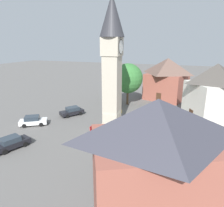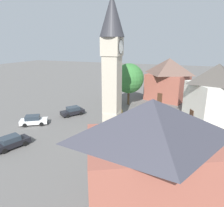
{
  "view_description": "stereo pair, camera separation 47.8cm",
  "coord_description": "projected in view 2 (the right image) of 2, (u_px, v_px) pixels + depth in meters",
  "views": [
    {
      "loc": [
        -27.43,
        -10.17,
        12.37
      ],
      "look_at": [
        0.0,
        0.0,
        3.71
      ],
      "focal_mm": 32.68,
      "sensor_mm": 36.0,
      "label": 1
    },
    {
      "loc": [
        -27.26,
        -10.62,
        12.37
      ],
      "look_at": [
        0.0,
        0.0,
        3.71
      ],
      "focal_mm": 32.68,
      "sensor_mm": 36.0,
      "label": 2
    }
  ],
  "objects": [
    {
      "name": "building_corner_back",
      "position": [
        168.0,
        79.0,
        45.81
      ],
      "size": [
        10.09,
        10.39,
        9.26
      ],
      "color": "#995142",
      "rests_on": "ground"
    },
    {
      "name": "car_silver_kerb",
      "position": [
        34.0,
        120.0,
        32.02
      ],
      "size": [
        3.63,
        4.39,
        1.53
      ],
      "color": "white",
      "rests_on": "ground"
    },
    {
      "name": "car_blue_kerb",
      "position": [
        169.0,
        135.0,
        26.92
      ],
      "size": [
        2.5,
        4.39,
        1.53
      ],
      "color": "red",
      "rests_on": "ground"
    },
    {
      "name": "car_red_corner",
      "position": [
        109.0,
        149.0,
        23.2
      ],
      "size": [
        4.45,
        3.35,
        1.53
      ],
      "color": "silver",
      "rests_on": "ground"
    },
    {
      "name": "building_terrace_right",
      "position": [
        148.0,
        175.0,
        12.1
      ],
      "size": [
        8.27,
        9.09,
        9.55
      ],
      "color": "#995142",
      "rests_on": "ground"
    },
    {
      "name": "road_sign",
      "position": [
        90.0,
        133.0,
        24.8
      ],
      "size": [
        0.6,
        0.07,
        2.8
      ],
      "color": "gray",
      "rests_on": "ground"
    },
    {
      "name": "clock_tower",
      "position": [
        112.0,
        53.0,
        28.42
      ],
      "size": [
        3.44,
        3.44,
        18.97
      ],
      "color": "#A59C89",
      "rests_on": "ground"
    },
    {
      "name": "ground_plane",
      "position": [
        112.0,
        126.0,
        31.56
      ],
      "size": [
        200.0,
        200.0,
        0.0
      ],
      "primitive_type": "plane",
      "color": "#605E5B"
    },
    {
      "name": "car_black_far",
      "position": [
        73.0,
        111.0,
        36.35
      ],
      "size": [
        4.36,
        3.71,
        1.53
      ],
      "color": "black",
      "rests_on": "ground"
    },
    {
      "name": "tree",
      "position": [
        129.0,
        78.0,
        41.46
      ],
      "size": [
        6.06,
        6.06,
        8.54
      ],
      "color": "brown",
      "rests_on": "ground"
    },
    {
      "name": "building_shop_left",
      "position": [
        215.0,
        93.0,
        32.41
      ],
      "size": [
        9.86,
        10.03,
        9.39
      ],
      "color": "silver",
      "rests_on": "ground"
    },
    {
      "name": "pedestrian",
      "position": [
        121.0,
        112.0,
        35.12
      ],
      "size": [
        0.31,
        0.54,
        1.69
      ],
      "color": "#2D3351",
      "rests_on": "ground"
    },
    {
      "name": "car_white_side",
      "position": [
        11.0,
        142.0,
        24.95
      ],
      "size": [
        4.46,
        2.99,
        1.53
      ],
      "color": "black",
      "rests_on": "ground"
    }
  ]
}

